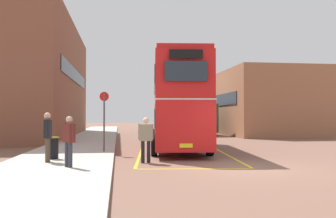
{
  "coord_description": "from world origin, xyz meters",
  "views": [
    {
      "loc": [
        -4.31,
        -12.07,
        1.81
      ],
      "look_at": [
        -1.41,
        9.04,
        2.22
      ],
      "focal_mm": 38.57,
      "sensor_mm": 36.0,
      "label": 1
    }
  ],
  "objects": [
    {
      "name": "litter_bin",
      "position": [
        -6.82,
        2.4,
        0.57
      ],
      "size": [
        0.43,
        0.43,
        0.86
      ],
      "color": "black",
      "rests_on": "sidewalk_left"
    },
    {
      "name": "single_deck_bus",
      "position": [
        2.93,
        22.8,
        1.64
      ],
      "size": [
        3.19,
        8.26,
        3.02
      ],
      "color": "black",
      "rests_on": "ground"
    },
    {
      "name": "brick_building_left",
      "position": [
        -11.41,
        20.32,
        4.85
      ],
      "size": [
        6.69,
        21.2,
        9.7
      ],
      "color": "brown",
      "rests_on": "ground"
    },
    {
      "name": "depot_building_right",
      "position": [
        9.59,
        22.21,
        3.04
      ],
      "size": [
        8.25,
        13.84,
        6.08
      ],
      "color": "#9E6647",
      "rests_on": "ground"
    },
    {
      "name": "double_decker_bus",
      "position": [
        -1.15,
        7.21,
        2.51
      ],
      "size": [
        3.5,
        10.59,
        4.75
      ],
      "color": "black",
      "rests_on": "ground"
    },
    {
      "name": "sidewalk_left",
      "position": [
        -6.5,
        16.8,
        0.07
      ],
      "size": [
        4.0,
        57.6,
        0.14
      ],
      "primitive_type": "cube",
      "color": "#B2ADA3",
      "rests_on": "ground"
    },
    {
      "name": "ground_plane",
      "position": [
        0.0,
        14.4,
        0.0
      ],
      "size": [
        135.6,
        135.6,
        0.0
      ],
      "primitive_type": "plane",
      "color": "brown"
    },
    {
      "name": "bus_stop_sign",
      "position": [
        -4.99,
        5.17,
        1.82
      ],
      "size": [
        0.44,
        0.13,
        2.81
      ],
      "color": "#4C4C51",
      "rests_on": "sidewalk_left"
    },
    {
      "name": "pedestrian_boarding",
      "position": [
        -3.27,
        1.77,
        1.02
      ],
      "size": [
        0.59,
        0.25,
        1.75
      ],
      "color": "black",
      "rests_on": "ground"
    },
    {
      "name": "pedestrian_waiting_near",
      "position": [
        -6.85,
        1.45,
        1.19
      ],
      "size": [
        0.25,
        0.6,
        1.79
      ],
      "color": "#473828",
      "rests_on": "sidewalk_left"
    },
    {
      "name": "pedestrian_waiting_far",
      "position": [
        -5.92,
        0.02,
        1.1
      ],
      "size": [
        0.46,
        0.51,
        1.66
      ],
      "color": "#2D2D38",
      "rests_on": "sidewalk_left"
    },
    {
      "name": "bay_marking_yellow",
      "position": [
        -1.24,
        5.28,
        0.0
      ],
      "size": [
        5.34,
        12.79,
        0.01
      ],
      "color": "gold",
      "rests_on": "ground"
    }
  ]
}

